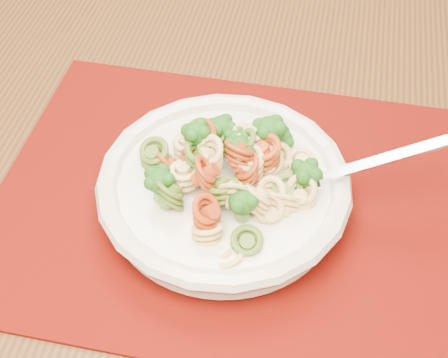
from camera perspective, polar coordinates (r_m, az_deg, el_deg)
The scene contains 5 objects.
dining_table at distance 0.72m, azimuth -0.13°, elevation -1.69°, with size 1.74×1.43×0.72m.
placemat at distance 0.60m, azimuth 0.47°, elevation -1.95°, with size 0.45×0.35×0.00m, color #520A03.
pasta_bowl at distance 0.57m, azimuth 0.00°, elevation -0.79°, with size 0.23×0.23×0.04m.
pasta_broccoli_heap at distance 0.56m, azimuth 0.00°, elevation 0.41°, with size 0.20×0.20×0.06m, color #E6C472, non-canonical shape.
fork at distance 0.56m, azimuth 7.40°, elevation -0.30°, with size 0.19×0.02×0.01m, color silver, non-canonical shape.
Camera 1 is at (0.18, -0.18, 1.18)m, focal length 50.00 mm.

